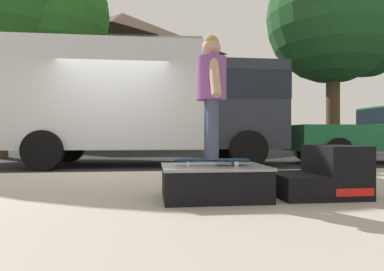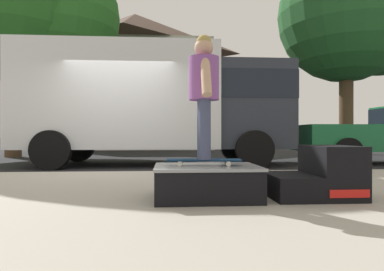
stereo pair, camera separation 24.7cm
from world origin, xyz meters
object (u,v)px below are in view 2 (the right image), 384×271
(kicker_ramp, at_px, (319,176))
(box_truck, at_px, (157,101))
(skater_kid, at_px, (204,86))
(skateboard, at_px, (204,160))
(street_tree_neighbour, at_px, (354,19))
(skate_box, at_px, (206,181))

(kicker_ramp, distance_m, box_truck, 5.94)
(kicker_ramp, xyz_separation_m, skater_kid, (-1.25, -0.02, 0.96))
(kicker_ramp, relative_size, skateboard, 1.16)
(skateboard, bearing_deg, skater_kid, 104.04)
(box_truck, bearing_deg, street_tree_neighbour, 29.66)
(kicker_ramp, bearing_deg, street_tree_neighbour, 58.56)
(skate_box, distance_m, skateboard, 0.22)
(skate_box, bearing_deg, box_truck, 97.19)
(skate_box, height_order, skater_kid, skater_kid)
(skate_box, relative_size, street_tree_neighbour, 0.13)
(kicker_ramp, relative_size, skater_kid, 0.71)
(skateboard, xyz_separation_m, skater_kid, (-0.00, 0.00, 0.78))
(skate_box, distance_m, box_truck, 5.68)
(kicker_ramp, xyz_separation_m, box_truck, (-1.91, 5.46, 1.35))
(skateboard, bearing_deg, street_tree_neighbour, 53.70)
(kicker_ramp, bearing_deg, skateboard, -179.20)
(skater_kid, height_order, street_tree_neighbour, street_tree_neighbour)
(skateboard, bearing_deg, kicker_ramp, 0.80)
(skate_box, relative_size, skateboard, 1.37)
(skateboard, distance_m, box_truck, 5.64)
(skate_box, relative_size, skater_kid, 0.83)
(skate_box, xyz_separation_m, skateboard, (-0.03, -0.02, 0.22))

